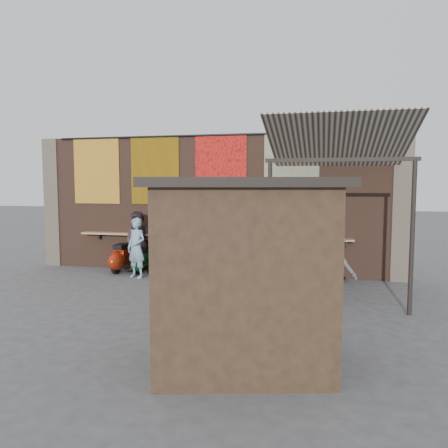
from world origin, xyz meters
name	(u,v)px	position (x,y,z in m)	size (l,w,h in m)	color
ground	(184,294)	(0.00, 0.00, 0.00)	(70.00, 70.00, 0.00)	#474749
brick_wall	(212,204)	(0.00, 2.70, 2.00)	(10.00, 0.40, 4.00)	brown
pier_left	(56,203)	(-5.20, 2.70, 2.00)	(0.50, 0.50, 4.00)	#4C4238
pier_right	(401,206)	(5.20, 2.70, 2.00)	(0.50, 0.50, 4.00)	#4C4238
eating_counter	(209,236)	(0.00, 2.33, 1.10)	(8.00, 0.32, 0.05)	#9E7A51
shelf_box	(238,232)	(0.86, 2.30, 1.25)	(0.61, 0.31, 0.25)	white
tapestry_redgold	(96,171)	(-3.60, 2.48, 3.00)	(1.50, 0.02, 2.00)	maroon
tapestry_sun	(155,170)	(-1.70, 2.48, 3.00)	(1.50, 0.02, 2.00)	#C6880B
tapestry_orange	(221,170)	(0.30, 2.48, 3.00)	(1.50, 0.02, 2.00)	red
tapestry_multi	(291,169)	(2.30, 2.48, 3.00)	(1.50, 0.02, 2.00)	#2A649A
hang_rail	(210,135)	(0.00, 2.47, 3.98)	(0.06, 0.06, 9.50)	black
scooter_stool_0	(120,258)	(-2.64, 2.02, 0.41)	(0.39, 0.87, 0.82)	#98200B
scooter_stool_1	(141,261)	(-1.99, 2.02, 0.35)	(0.34, 0.74, 0.71)	#0D5F1B
scooter_stool_2	(161,262)	(-1.36, 2.03, 0.35)	(0.33, 0.74, 0.70)	navy
scooter_stool_3	(184,262)	(-0.66, 1.97, 0.38)	(0.36, 0.80, 0.76)	black
scooter_stool_4	(205,264)	(-0.04, 2.00, 0.36)	(0.34, 0.75, 0.71)	navy
scooter_stool_5	(227,264)	(0.58, 2.03, 0.36)	(0.35, 0.77, 0.73)	#1B6C49
scooter_stool_6	(251,264)	(1.26, 2.01, 0.42)	(0.39, 0.88, 0.83)	#9C310E
scooter_stool_7	(270,266)	(1.81, 1.97, 0.39)	(0.37, 0.81, 0.77)	maroon
scooter_stool_8	(296,268)	(2.50, 2.02, 0.34)	(0.32, 0.72, 0.68)	#0D4322
scooter_stool_9	(322,270)	(3.18, 1.96, 0.33)	(0.32, 0.70, 0.67)	navy
diner_left	(136,248)	(-1.84, 1.40, 0.84)	(0.61, 0.40, 1.67)	#7899AF
diner_right	(139,242)	(-2.02, 2.00, 0.90)	(0.88, 0.68, 1.80)	#2E2428
shopper_navy	(288,268)	(2.47, -0.20, 0.76)	(0.89, 0.37, 1.52)	black
shopper_grey	(333,266)	(3.43, 0.12, 0.80)	(1.03, 0.59, 1.59)	#57555A
shopper_tan	(281,258)	(2.20, 0.94, 0.78)	(0.77, 0.50, 1.57)	#78664C
market_stall	(242,277)	(2.10, -3.70, 1.28)	(2.36, 1.77, 2.56)	black
stall_roof	(243,182)	(2.10, -3.70, 2.62)	(2.65, 2.04, 0.12)	black
stall_sign	(239,230)	(1.88, -2.81, 1.86)	(1.20, 0.04, 0.50)	gold
stall_shelf	(239,286)	(1.88, -2.81, 0.93)	(1.96, 0.10, 0.06)	#473321
awning_canvas	(339,143)	(3.50, 0.90, 3.55)	(3.20, 3.40, 0.03)	beige
awning_ledger	(337,133)	(3.50, 2.49, 3.95)	(3.30, 0.08, 0.12)	#33261C
awning_header	(340,160)	(3.50, -0.60, 3.08)	(3.00, 0.08, 0.08)	black
awning_post_left	(270,234)	(2.10, -0.60, 1.55)	(0.09, 0.09, 3.10)	black
awning_post_right	(412,238)	(4.90, -0.60, 1.55)	(0.09, 0.09, 3.10)	black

